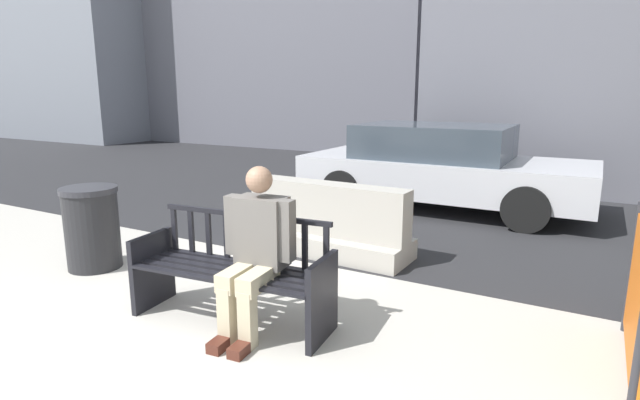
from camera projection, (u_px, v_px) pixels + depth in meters
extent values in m
plane|color=#B7B2A8|center=(85.00, 376.00, 3.36)|extent=(200.00, 200.00, 0.00)
cube|color=#28282B|center=(444.00, 180.00, 10.77)|extent=(120.00, 12.00, 0.01)
cube|color=black|center=(153.00, 270.00, 4.41)|extent=(0.10, 0.52, 0.66)
cube|color=black|center=(322.00, 300.00, 3.77)|extent=(0.10, 0.52, 0.66)
cube|color=black|center=(231.00, 296.00, 4.11)|extent=(0.07, 0.33, 0.45)
cube|color=black|center=(213.00, 280.00, 3.86)|extent=(1.60, 0.22, 0.02)
cube|color=black|center=(222.00, 275.00, 3.96)|extent=(1.60, 0.22, 0.02)
cube|color=black|center=(230.00, 270.00, 4.06)|extent=(1.60, 0.22, 0.02)
cube|color=black|center=(238.00, 266.00, 4.17)|extent=(1.60, 0.22, 0.02)
cube|color=black|center=(245.00, 262.00, 4.27)|extent=(1.60, 0.22, 0.02)
cube|color=black|center=(244.00, 215.00, 4.19)|extent=(1.60, 0.19, 0.04)
cube|color=black|center=(175.00, 229.00, 4.53)|extent=(0.05, 0.03, 0.38)
cube|color=black|center=(191.00, 231.00, 4.46)|extent=(0.05, 0.03, 0.38)
cube|color=black|center=(209.00, 234.00, 4.38)|extent=(0.05, 0.03, 0.38)
cube|color=black|center=(227.00, 236.00, 4.31)|extent=(0.05, 0.03, 0.38)
cube|color=black|center=(245.00, 239.00, 4.24)|extent=(0.05, 0.03, 0.38)
cube|color=black|center=(264.00, 241.00, 4.16)|extent=(0.05, 0.03, 0.38)
cube|color=black|center=(284.00, 244.00, 4.09)|extent=(0.05, 0.03, 0.38)
cube|color=black|center=(305.00, 247.00, 4.01)|extent=(0.05, 0.03, 0.38)
cube|color=black|center=(326.00, 250.00, 3.94)|extent=(0.05, 0.03, 0.38)
cube|color=black|center=(148.00, 236.00, 4.33)|extent=(0.09, 0.46, 0.03)
cube|color=black|center=(321.00, 262.00, 3.68)|extent=(0.09, 0.46, 0.03)
cube|color=#66605B|center=(262.00, 231.00, 3.95)|extent=(0.42, 0.28, 0.56)
sphere|color=#9E755B|center=(259.00, 180.00, 3.84)|extent=(0.21, 0.21, 0.21)
cube|color=#C6B793|center=(238.00, 276.00, 3.85)|extent=(0.18, 0.45, 0.14)
cube|color=#C6B793|center=(258.00, 279.00, 3.78)|extent=(0.18, 0.45, 0.14)
cube|color=#C6B793|center=(227.00, 315.00, 3.76)|extent=(0.12, 0.12, 0.45)
cube|color=#C6B793|center=(248.00, 320.00, 3.69)|extent=(0.12, 0.12, 0.45)
cube|color=#4C2319|center=(222.00, 343.00, 3.72)|extent=(0.13, 0.27, 0.08)
cube|color=#4C2319|center=(243.00, 347.00, 3.65)|extent=(0.13, 0.27, 0.08)
cube|color=#66605B|center=(233.00, 224.00, 4.01)|extent=(0.10, 0.13, 0.48)
cube|color=#66605B|center=(287.00, 231.00, 3.82)|extent=(0.10, 0.13, 0.48)
cube|color=#ADA89E|center=(327.00, 243.00, 5.91)|extent=(2.02, 0.75, 0.24)
cube|color=#ADA89E|center=(327.00, 208.00, 5.82)|extent=(2.01, 0.37, 0.60)
cylinder|color=#2D2D33|center=(633.00, 268.00, 3.89)|extent=(0.05, 0.05, 1.06)
cube|color=orange|center=(637.00, 294.00, 3.38)|extent=(0.03, 1.18, 0.89)
cube|color=silver|center=(443.00, 175.00, 8.11)|extent=(4.50, 1.90, 0.56)
cube|color=#38424C|center=(434.00, 141.00, 8.08)|extent=(2.36, 1.66, 0.53)
cylinder|color=black|center=(541.00, 187.00, 8.24)|extent=(0.64, 0.22, 0.64)
cylinder|color=black|center=(526.00, 209.00, 6.73)|extent=(0.64, 0.22, 0.64)
cylinder|color=black|center=(384.00, 174.00, 9.58)|extent=(0.64, 0.22, 0.64)
cylinder|color=black|center=(342.00, 189.00, 8.08)|extent=(0.64, 0.22, 0.64)
cylinder|color=#232326|center=(92.00, 230.00, 5.35)|extent=(0.55, 0.55, 0.83)
cylinder|color=#2D2D33|center=(88.00, 190.00, 5.26)|extent=(0.58, 0.58, 0.06)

